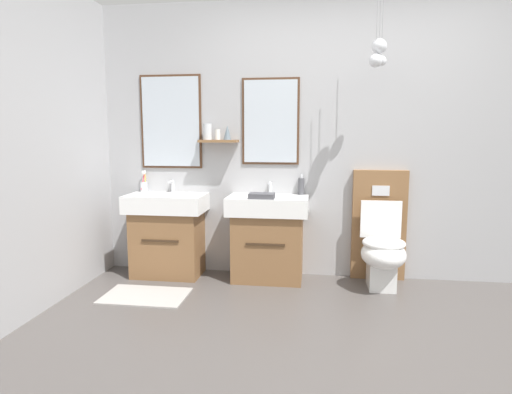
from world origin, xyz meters
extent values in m
cube|color=#4C4744|center=(0.00, 0.00, -0.05)|extent=(5.98, 4.62, 0.10)
cube|color=#A8A8AA|center=(0.00, 1.65, 1.25)|extent=(4.78, 0.12, 2.50)
cube|color=#4C301E|center=(-1.63, 1.58, 1.43)|extent=(0.59, 0.02, 0.87)
cube|color=silver|center=(-1.63, 1.57, 1.43)|extent=(0.55, 0.01, 0.83)
cube|color=#4C301E|center=(-0.69, 1.58, 1.43)|extent=(0.52, 0.02, 0.78)
cube|color=silver|center=(-0.69, 1.57, 1.43)|extent=(0.48, 0.01, 0.74)
cube|color=brown|center=(-1.16, 1.51, 1.25)|extent=(0.36, 0.14, 0.02)
cylinder|color=silver|center=(-1.26, 1.52, 1.34)|extent=(0.08, 0.08, 0.15)
cylinder|color=white|center=(-1.17, 1.52, 1.31)|extent=(0.05, 0.05, 0.10)
cone|color=slate|center=(-1.08, 1.51, 1.33)|extent=(0.07, 0.07, 0.13)
cylinder|color=gray|center=(0.18, 1.20, 2.22)|extent=(0.01, 0.01, 0.56)
sphere|color=silver|center=(0.18, 1.20, 1.89)|extent=(0.10, 0.10, 0.10)
cylinder|color=gray|center=(0.24, 1.33, 2.23)|extent=(0.01, 0.01, 0.55)
sphere|color=silver|center=(0.24, 1.33, 1.91)|extent=(0.08, 0.08, 0.08)
cylinder|color=gray|center=(0.21, 1.23, 2.28)|extent=(0.01, 0.01, 0.45)
sphere|color=silver|center=(0.21, 1.23, 2.01)|extent=(0.12, 0.12, 0.12)
cube|color=#9E9993|center=(-1.63, 0.82, 0.01)|extent=(0.68, 0.44, 0.01)
cube|color=brown|center=(-1.63, 1.40, 0.30)|extent=(0.62, 0.40, 0.61)
cube|color=#3B2919|center=(-1.63, 1.19, 0.38)|extent=(0.34, 0.01, 0.02)
cube|color=white|center=(-1.63, 1.40, 0.69)|extent=(0.72, 0.46, 0.16)
cube|color=silver|center=(-1.63, 1.37, 0.75)|extent=(0.45, 0.25, 0.03)
cylinder|color=silver|center=(-1.63, 1.58, 0.82)|extent=(0.03, 0.03, 0.11)
cylinder|color=silver|center=(-1.63, 1.52, 0.87)|extent=(0.02, 0.11, 0.02)
cube|color=brown|center=(-0.69, 1.40, 0.30)|extent=(0.62, 0.40, 0.61)
cube|color=#3B2919|center=(-0.69, 1.19, 0.38)|extent=(0.34, 0.01, 0.02)
cube|color=white|center=(-0.69, 1.40, 0.69)|extent=(0.72, 0.46, 0.16)
cube|color=silver|center=(-0.69, 1.37, 0.75)|extent=(0.45, 0.25, 0.03)
cylinder|color=silver|center=(-0.69, 1.58, 0.82)|extent=(0.03, 0.03, 0.11)
cylinder|color=silver|center=(-0.69, 1.52, 0.87)|extent=(0.02, 0.11, 0.02)
cube|color=brown|center=(0.31, 1.57, 0.50)|extent=(0.48, 0.10, 1.00)
cube|color=silver|center=(0.31, 1.52, 0.82)|extent=(0.15, 0.01, 0.09)
cube|color=white|center=(0.31, 1.31, 0.17)|extent=(0.22, 0.30, 0.34)
ellipsoid|color=white|center=(0.31, 1.23, 0.32)|extent=(0.37, 0.46, 0.24)
torus|color=white|center=(0.31, 1.23, 0.42)|extent=(0.35, 0.35, 0.04)
cube|color=white|center=(0.31, 1.45, 0.57)|extent=(0.35, 0.03, 0.33)
cylinder|color=silver|center=(-1.91, 1.55, 0.81)|extent=(0.07, 0.07, 0.09)
cylinder|color=yellow|center=(-1.89, 1.54, 0.87)|extent=(0.02, 0.02, 0.17)
cube|color=white|center=(-1.90, 1.55, 0.96)|extent=(0.01, 0.02, 0.03)
cylinder|color=white|center=(-1.91, 1.56, 0.87)|extent=(0.02, 0.02, 0.16)
cube|color=white|center=(-1.91, 1.57, 0.94)|extent=(0.01, 0.02, 0.03)
cylinder|color=white|center=(-1.92, 1.55, 0.87)|extent=(0.03, 0.02, 0.17)
cube|color=white|center=(-1.91, 1.55, 0.96)|extent=(0.01, 0.02, 0.03)
cylinder|color=#DB3847|center=(-1.91, 1.53, 0.87)|extent=(0.04, 0.04, 0.16)
cube|color=white|center=(-1.90, 1.54, 0.95)|extent=(0.02, 0.02, 0.03)
cylinder|color=#4C4C51|center=(-0.40, 1.56, 0.84)|extent=(0.06, 0.06, 0.15)
cylinder|color=silver|center=(-0.40, 1.56, 0.94)|extent=(0.02, 0.02, 0.04)
cube|color=#47474C|center=(-0.73, 1.27, 0.79)|extent=(0.22, 0.16, 0.04)
camera|label=1|loc=(-0.26, -2.46, 1.32)|focal=30.81mm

